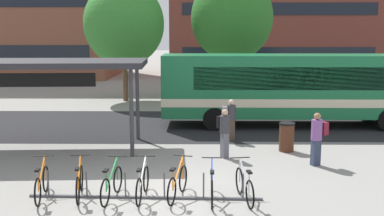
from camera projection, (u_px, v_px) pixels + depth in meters
The scene contains 18 objects.
ground at pixel (165, 195), 11.59m from camera, with size 200.00×200.00×0.00m, color gray.
bus_lane_asphalt at pixel (179, 125), 20.47m from camera, with size 80.00×7.20×0.01m, color #232326.
city_bus at pixel (295, 87), 20.11m from camera, with size 12.04×2.66×3.20m.
bike_rack at pixel (145, 195), 11.34m from camera, with size 5.94×0.25×0.70m.
parked_bicycle_orange_0 at pixel (42, 184), 11.29m from camera, with size 0.52×1.71×0.99m.
parked_bicycle_orange_1 at pixel (79, 183), 11.37m from camera, with size 0.52×1.71×0.99m.
parked_bicycle_green_2 at pixel (112, 185), 11.25m from camera, with size 0.52×1.72×0.99m.
parked_bicycle_white_3 at pixel (142, 184), 11.29m from camera, with size 0.52×1.72×0.99m.
parked_bicycle_orange_4 at pixel (178, 184), 11.33m from camera, with size 0.60×1.68×0.99m.
parked_bicycle_blue_5 at pixel (212, 186), 11.13m from camera, with size 0.52×1.72×0.99m.
parked_bicycle_silver_6 at pixel (244, 186), 11.14m from camera, with size 0.52×1.71×0.99m.
transit_shelter at pixel (44, 66), 15.81m from camera, with size 7.27×3.72×3.19m.
commuter_grey_pack_0 at pixel (230, 117), 17.31m from camera, with size 0.56×0.39×1.63m.
commuter_maroon_pack_1 at pixel (317, 135), 14.07m from camera, with size 0.60×0.48×1.69m.
commuter_black_pack_2 at pixel (224, 130), 14.98m from camera, with size 0.50×0.60×1.65m.
trash_bin at pixel (287, 137), 15.85m from camera, with size 0.55×0.55×1.03m.
street_tree_0 at pixel (232, 18), 27.36m from camera, with size 5.00×5.00×7.72m.
street_tree_1 at pixel (124, 24), 27.05m from camera, with size 4.85×4.85×7.26m.
Camera 1 is at (0.84, -11.05, 4.14)m, focal length 41.92 mm.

